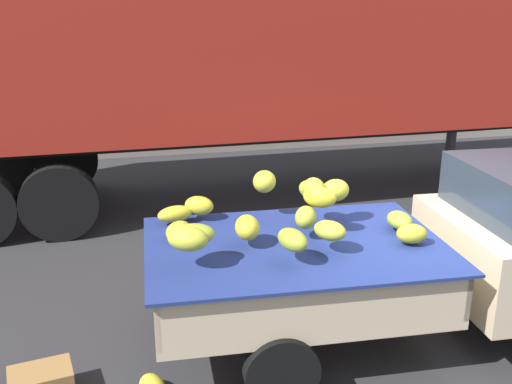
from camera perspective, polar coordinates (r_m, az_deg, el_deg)
name	(u,v)px	position (r m, az deg, el deg)	size (l,w,h in m)	color
ground	(415,328)	(6.53, 15.02, -12.56)	(220.00, 220.00, 0.00)	#28282B
curb_strip	(247,143)	(13.71, -0.86, 4.74)	(80.00, 0.80, 0.16)	gray
pickup_truck	(480,247)	(6.37, 20.72, -4.99)	(4.99, 2.09, 1.70)	#CCB793
semi_trailer	(278,45)	(9.92, 2.14, 13.97)	(12.06, 2.87, 3.95)	maroon
produce_crate	(41,384)	(5.61, -19.93, -16.99)	(0.52, 0.36, 0.27)	olive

